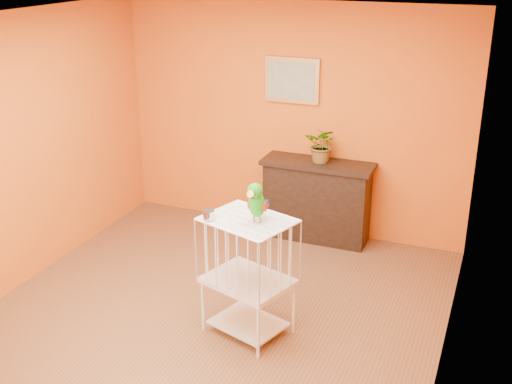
% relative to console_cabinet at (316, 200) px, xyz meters
% --- Properties ---
extents(ground, '(4.50, 4.50, 0.00)m').
position_rel_console_cabinet_xyz_m(ground, '(-0.38, -2.03, -0.46)').
color(ground, brown).
rests_on(ground, ground).
extents(room_shell, '(4.50, 4.50, 4.50)m').
position_rel_console_cabinet_xyz_m(room_shell, '(-0.38, -2.03, 1.13)').
color(room_shell, '#C85C12').
rests_on(room_shell, ground).
extents(console_cabinet, '(1.23, 0.44, 0.91)m').
position_rel_console_cabinet_xyz_m(console_cabinet, '(0.00, 0.00, 0.00)').
color(console_cabinet, black).
rests_on(console_cabinet, ground).
extents(potted_plant, '(0.37, 0.41, 0.31)m').
position_rel_console_cabinet_xyz_m(potted_plant, '(0.05, 0.04, 0.61)').
color(potted_plant, '#26722D').
rests_on(potted_plant, console_cabinet).
extents(framed_picture, '(0.62, 0.04, 0.50)m').
position_rel_console_cabinet_xyz_m(framed_picture, '(-0.38, 0.18, 1.29)').
color(framed_picture, '#AF833E').
rests_on(framed_picture, room_shell).
extents(birdcage, '(0.82, 0.72, 1.06)m').
position_rel_console_cabinet_xyz_m(birdcage, '(0.02, -2.05, 0.09)').
color(birdcage, silver).
rests_on(birdcage, ground).
extents(feed_cup, '(0.10, 0.10, 0.07)m').
position_rel_console_cabinet_xyz_m(feed_cup, '(-0.27, -2.16, 0.64)').
color(feed_cup, silver).
rests_on(feed_cup, birdcage).
extents(parrot, '(0.17, 0.31, 0.35)m').
position_rel_console_cabinet_xyz_m(parrot, '(0.11, -2.07, 0.78)').
color(parrot, '#59544C').
rests_on(parrot, birdcage).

